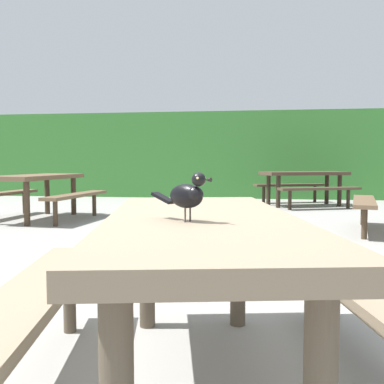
{
  "coord_description": "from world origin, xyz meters",
  "views": [
    {
      "loc": [
        0.51,
        -2.05,
        0.96
      ],
      "look_at": [
        0.26,
        -0.32,
        0.84
      ],
      "focal_mm": 40.58,
      "sensor_mm": 36.0,
      "label": 1
    }
  ],
  "objects_px": {
    "bird_grackle": "(188,194)",
    "picnic_table_far_centre": "(304,180)",
    "picnic_table_foreground": "(201,259)",
    "picnic_table_mid_left": "(38,186)"
  },
  "relations": [
    {
      "from": "picnic_table_mid_left",
      "to": "picnic_table_foreground",
      "type": "bearing_deg",
      "value": -55.97
    },
    {
      "from": "picnic_table_foreground",
      "to": "bird_grackle",
      "type": "height_order",
      "value": "bird_grackle"
    },
    {
      "from": "picnic_table_foreground",
      "to": "bird_grackle",
      "type": "xyz_separation_m",
      "value": [
        -0.02,
        -0.21,
        0.29
      ]
    },
    {
      "from": "picnic_table_foreground",
      "to": "picnic_table_far_centre",
      "type": "bearing_deg",
      "value": 80.83
    },
    {
      "from": "bird_grackle",
      "to": "picnic_table_far_centre",
      "type": "distance_m",
      "value": 8.17
    },
    {
      "from": "picnic_table_foreground",
      "to": "picnic_table_far_centre",
      "type": "distance_m",
      "value": 7.95
    },
    {
      "from": "picnic_table_foreground",
      "to": "picnic_table_mid_left",
      "type": "relative_size",
      "value": 1.07
    },
    {
      "from": "picnic_table_mid_left",
      "to": "picnic_table_far_centre",
      "type": "bearing_deg",
      "value": 32.1
    },
    {
      "from": "picnic_table_mid_left",
      "to": "picnic_table_far_centre",
      "type": "height_order",
      "value": "same"
    },
    {
      "from": "bird_grackle",
      "to": "picnic_table_far_centre",
      "type": "height_order",
      "value": "bird_grackle"
    }
  ]
}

